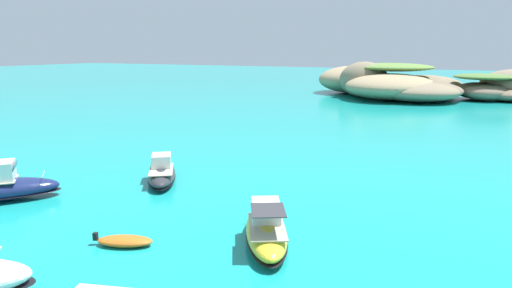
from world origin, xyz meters
TOP-DOWN VIEW (x-y plane):
  - islet_large at (3.32, 77.67)m, footprint 32.42×31.14m
  - islet_small at (22.09, 82.53)m, footprint 20.14×19.69m
  - motorboat_yellow at (10.99, 7.84)m, footprint 4.85×6.54m
  - motorboat_charcoal at (0.20, 13.73)m, footprint 5.11×6.08m
  - dinghy_tender at (5.31, 4.51)m, footprint 2.84×2.00m

SIDE VIEW (x-z plane):
  - dinghy_tender at x=5.31m, z-range -0.07..0.51m
  - motorboat_charcoal at x=0.20m, z-range -0.30..1.53m
  - motorboat_yellow at x=10.99m, z-range -0.36..1.66m
  - islet_small at x=22.09m, z-range -0.46..4.86m
  - islet_large at x=3.32m, z-range -0.87..5.67m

